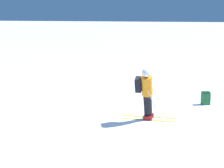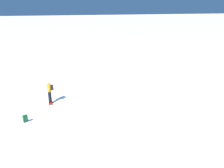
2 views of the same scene
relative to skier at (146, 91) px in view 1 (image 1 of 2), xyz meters
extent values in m
plane|color=white|center=(0.54, 0.00, -0.98)|extent=(300.00, 300.00, 0.00)
cube|color=yellow|center=(0.21, -0.01, -0.97)|extent=(0.20, 1.74, 0.01)
cube|color=yellow|center=(0.57, 0.01, -0.97)|extent=(0.20, 1.74, 0.01)
cube|color=#B21919|center=(0.21, -0.01, -0.91)|extent=(0.16, 0.29, 0.12)
cube|color=#B21919|center=(0.57, 0.01, -0.91)|extent=(0.16, 0.29, 0.12)
cylinder|color=black|center=(0.19, -0.01, -0.48)|extent=(0.56, 0.29, 0.86)
cylinder|color=orange|center=(-0.08, -0.03, 0.20)|extent=(0.57, 0.37, 0.72)
sphere|color=tan|center=(-0.24, -0.04, 0.60)|extent=(0.31, 0.25, 0.30)
sphere|color=silver|center=(-0.25, -0.04, 0.63)|extent=(0.36, 0.29, 0.35)
cube|color=black|center=(-0.11, 0.23, 0.23)|extent=(0.43, 0.21, 0.51)
cylinder|color=#B7B7BC|center=(-0.24, -0.34, -0.44)|extent=(0.09, 0.52, 1.08)
cylinder|color=#B7B7BC|center=(0.60, -0.29, -0.36)|extent=(0.94, 0.47, 1.25)
cube|color=#236633|center=(2.92, -1.63, -0.76)|extent=(0.33, 0.37, 0.44)
cube|color=#1A4C26|center=(2.92, -1.63, -0.51)|extent=(0.30, 0.33, 0.06)
camera|label=1|loc=(-11.13, -2.43, 2.37)|focal=60.00mm
camera|label=2|loc=(17.11, 0.86, 6.59)|focal=35.00mm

